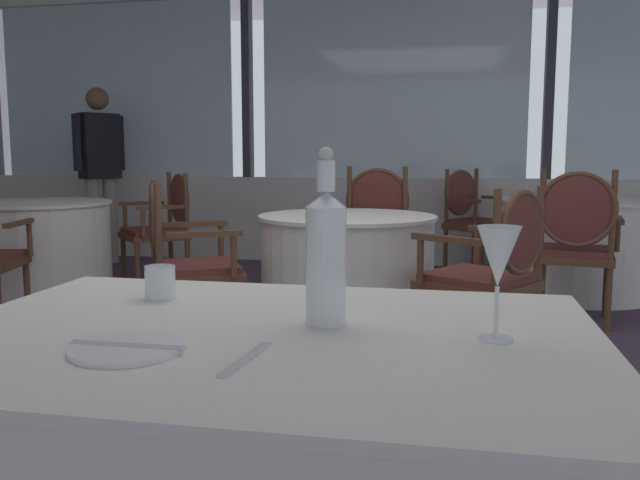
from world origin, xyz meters
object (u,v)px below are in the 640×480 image
water_bottle (326,254)px  dining_chair_1_0 (576,237)px  dining_chair_0_2 (164,221)px  dining_chair_2_0 (374,227)px  side_plate (127,348)px  dining_chair_2_1 (180,254)px  wine_glass (498,259)px  dining_chair_1_2 (471,213)px  dining_chair_2_2 (494,266)px  water_tumbler (160,282)px  diner_person_0 (100,164)px

water_bottle → dining_chair_1_0: size_ratio=0.35×
dining_chair_0_2 → dining_chair_2_0: dining_chair_2_0 is taller
water_bottle → dining_chair_1_0: (1.01, 3.05, -0.31)m
side_plate → dining_chair_2_1: bearing=111.1°
wine_glass → dining_chair_0_2: size_ratio=0.22×
dining_chair_1_2 → dining_chair_2_2: dining_chair_1_2 is taller
water_tumbler → dining_chair_1_2: (0.85, 4.58, -0.21)m
dining_chair_0_2 → side_plate: bearing=71.0°
dining_chair_0_2 → dining_chair_2_0: 1.78m
dining_chair_1_2 → dining_chair_2_1: bearing=-79.1°
water_tumbler → dining_chair_2_2: dining_chair_2_2 is taller
wine_glass → dining_chair_1_0: dining_chair_1_0 is taller
dining_chair_0_2 → dining_chair_2_1: (0.87, -1.71, 0.00)m
wine_glass → dining_chair_2_2: (0.12, 1.95, -0.33)m
wine_glass → dining_chair_2_0: bearing=100.2°
dining_chair_0_2 → dining_chair_1_2: dining_chair_1_2 is taller
dining_chair_1_0 → dining_chair_2_0: dining_chair_2_0 is taller
water_bottle → diner_person_0: bearing=123.9°
water_tumbler → dining_chair_1_2: dining_chair_1_2 is taller
side_plate → dining_chair_2_0: 3.58m
side_plate → diner_person_0: diner_person_0 is taller
dining_chair_0_2 → dining_chair_2_0: size_ratio=0.94×
side_plate → wine_glass: bearing=17.3°
side_plate → dining_chair_2_1: dining_chair_2_1 is taller
side_plate → water_bottle: size_ratio=0.56×
water_bottle → dining_chair_2_2: bearing=76.7°
side_plate → dining_chair_2_0: dining_chair_2_0 is taller
dining_chair_0_2 → dining_chair_2_2: size_ratio=1.01×
dining_chair_2_0 → diner_person_0: 3.18m
water_tumbler → dining_chair_2_0: 3.18m
side_plate → diner_person_0: bearing=120.0°
water_tumbler → side_plate: bearing=-72.8°
dining_chair_1_0 → dining_chair_2_1: (-2.17, -1.08, -0.02)m
wine_glass → dining_chair_1_0: bearing=77.5°
wine_glass → water_tumbler: (-0.75, 0.21, -0.11)m
wine_glass → dining_chair_2_1: wine_glass is taller
side_plate → water_bottle: bearing=39.9°
side_plate → dining_chair_1_0: dining_chair_1_0 is taller
side_plate → water_tumbler: size_ratio=2.51×
wine_glass → dining_chair_2_2: wine_glass is taller
wine_glass → dining_chair_2_2: bearing=86.4°
dining_chair_1_2 → dining_chair_2_1: size_ratio=1.02×
dining_chair_0_2 → dining_chair_2_0: bearing=125.8°
water_tumbler → dining_chair_0_2: 3.88m
dining_chair_2_2 → water_bottle: bearing=109.6°
water_tumbler → diner_person_0: size_ratio=0.04×
dining_chair_2_2 → diner_person_0: diner_person_0 is taller
water_tumbler → dining_chair_0_2: size_ratio=0.08×
wine_glass → dining_chair_2_0: dining_chair_2_0 is taller
water_bottle → side_plate: bearing=-140.1°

